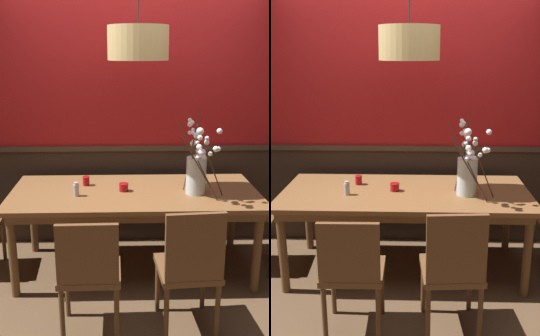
{
  "view_description": "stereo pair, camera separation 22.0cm",
  "coord_description": "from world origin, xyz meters",
  "views": [
    {
      "loc": [
        -0.1,
        -3.42,
        1.95
      ],
      "look_at": [
        0.0,
        0.0,
        0.97
      ],
      "focal_mm": 44.31,
      "sensor_mm": 36.0,
      "label": 1
    },
    {
      "loc": [
        0.12,
        -3.42,
        1.95
      ],
      "look_at": [
        0.0,
        0.0,
        0.97
      ],
      "focal_mm": 44.31,
      "sensor_mm": 36.0,
      "label": 2
    }
  ],
  "objects": [
    {
      "name": "ground_plane",
      "position": [
        0.0,
        0.0,
        0.0
      ],
      "size": [
        24.0,
        24.0,
        0.0
      ],
      "primitive_type": "plane",
      "color": "brown"
    },
    {
      "name": "condiment_bottle",
      "position": [
        -0.49,
        -0.11,
        0.82
      ],
      "size": [
        0.05,
        0.05,
        0.12
      ],
      "color": "#ADADB2",
      "rests_on": "dining_table"
    },
    {
      "name": "vase_with_blossoms",
      "position": [
        0.52,
        -0.09,
        0.96
      ],
      "size": [
        0.41,
        0.53,
        0.7
      ],
      "color": "silver",
      "rests_on": "dining_table"
    },
    {
      "name": "candle_holder_nearer_center",
      "position": [
        -0.43,
        0.17,
        0.81
      ],
      "size": [
        0.07,
        0.07,
        0.08
      ],
      "color": "#9E0F14",
      "rests_on": "dining_table"
    },
    {
      "name": "chair_near_side_right",
      "position": [
        0.35,
        -0.88,
        0.53
      ],
      "size": [
        0.45,
        0.46,
        0.96
      ],
      "color": "brown",
      "rests_on": "ground"
    },
    {
      "name": "back_wall",
      "position": [
        0.0,
        0.68,
        1.3
      ],
      "size": [
        5.91,
        0.14,
        2.62
      ],
      "color": "#2D2119",
      "rests_on": "ground"
    },
    {
      "name": "chair_near_side_left",
      "position": [
        -0.34,
        -0.91,
        0.51
      ],
      "size": [
        0.43,
        0.39,
        0.9
      ],
      "color": "brown",
      "rests_on": "ground"
    },
    {
      "name": "dining_table",
      "position": [
        0.0,
        0.0,
        0.69
      ],
      "size": [
        2.16,
        0.98,
        0.76
      ],
      "color": "brown",
      "rests_on": "ground"
    },
    {
      "name": "candle_holder_nearer_edge",
      "position": [
        -0.09,
        -0.0,
        0.8
      ],
      "size": [
        0.08,
        0.08,
        0.07
      ],
      "color": "#9E0F14",
      "rests_on": "dining_table"
    },
    {
      "name": "pendant_lamp",
      "position": [
        0.03,
        0.01,
        2.0
      ],
      "size": [
        0.49,
        0.49,
        0.75
      ],
      "color": "tan"
    }
  ]
}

